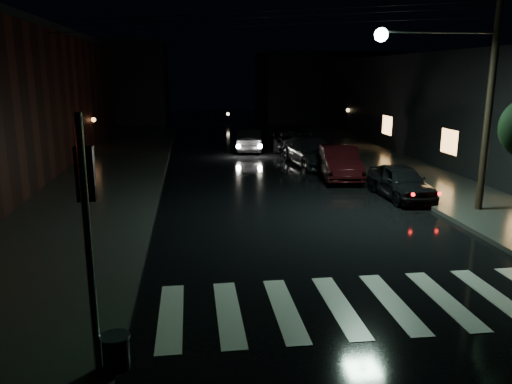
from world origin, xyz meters
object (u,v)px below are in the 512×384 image
object	(u,v)px
parked_car_d	(291,139)
oncoming_car	(249,140)
parked_car_a	(401,182)
parked_car_c	(311,151)
parked_car_b	(339,162)

from	to	relation	value
parked_car_d	oncoming_car	world-z (taller)	parked_car_d
parked_car_a	parked_car_c	xyz separation A→B (m)	(-1.80, 7.69, 0.09)
oncoming_car	parked_car_b	bearing A→B (deg)	116.86
parked_car_a	parked_car_b	world-z (taller)	parked_car_b
parked_car_b	parked_car_d	bearing A→B (deg)	100.30
parked_car_d	parked_car_b	bearing A→B (deg)	-81.15
parked_car_a	parked_car_b	bearing A→B (deg)	106.02
parked_car_d	oncoming_car	xyz separation A→B (m)	(-2.74, -0.16, -0.03)
parked_car_a	parked_car_b	xyz separation A→B (m)	(-1.31, 4.11, 0.09)
parked_car_d	oncoming_car	bearing A→B (deg)	-170.82
parked_car_b	parked_car_c	bearing A→B (deg)	105.01
parked_car_a	oncoming_car	world-z (taller)	oncoming_car
parked_car_a	parked_car_d	xyz separation A→B (m)	(-1.80, 13.28, 0.06)
parked_car_c	oncoming_car	world-z (taller)	parked_car_c
oncoming_car	parked_car_c	bearing A→B (deg)	123.94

